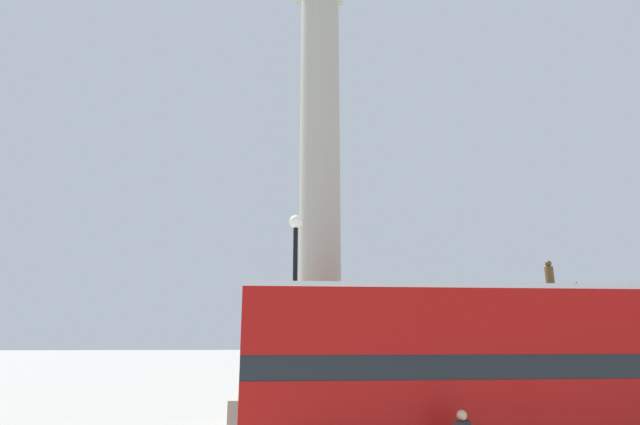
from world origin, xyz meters
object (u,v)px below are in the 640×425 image
equestrian_statue (560,370)px  bus_b (466,365)px  monument_column (320,280)px  street_lamp (295,315)px

equestrian_statue → bus_b: bearing=-129.2°
monument_column → bus_b: (3.28, -5.89, -2.75)m
monument_column → bus_b: size_ratio=1.77×
monument_column → equestrian_statue: bearing=12.3°
monument_column → equestrian_statue: size_ratio=3.12×
bus_b → equestrian_statue: 10.58m
street_lamp → bus_b: bearing=-27.2°
equestrian_statue → street_lamp: size_ratio=0.94×
monument_column → street_lamp: size_ratio=2.92×
monument_column → street_lamp: monument_column is taller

